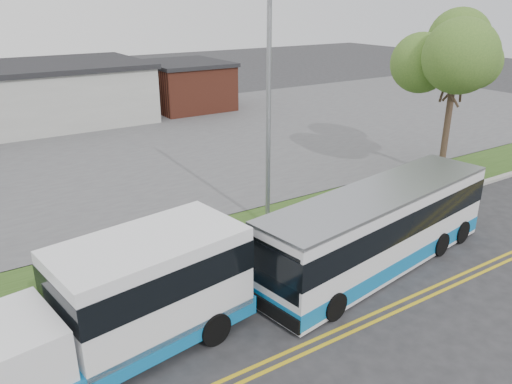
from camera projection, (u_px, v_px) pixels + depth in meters
ground at (240, 278)px, 16.53m from camera, size 140.00×140.00×0.00m
lane_line_north at (314, 340)px, 13.52m from camera, size 70.00×0.12×0.01m
lane_line_south at (321, 346)px, 13.28m from camera, size 70.00×0.12×0.01m
curb at (224, 263)px, 17.37m from camera, size 80.00×0.30×0.15m
verge at (200, 243)px, 18.78m from camera, size 80.00×3.30×0.10m
parking_lot at (93, 153)px, 29.82m from camera, size 80.00×25.00×0.10m
brick_wing at (186, 85)px, 41.50m from camera, size 6.30×7.30×3.90m
tree_east at (457, 54)px, 23.74m from camera, size 5.20×5.20×8.33m
streetlight_near at (270, 99)px, 18.30m from camera, size 0.35×1.53×9.50m
shuttle_bus at (124, 299)px, 12.52m from camera, size 8.17×3.68×3.03m
transit_bus at (379, 229)px, 16.85m from camera, size 10.21×3.75×2.77m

